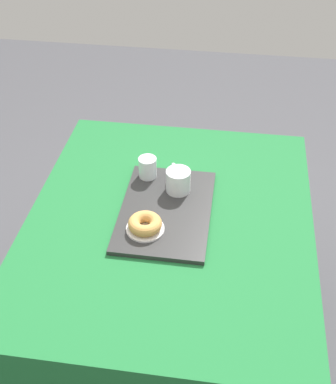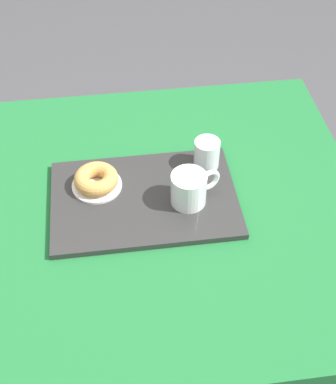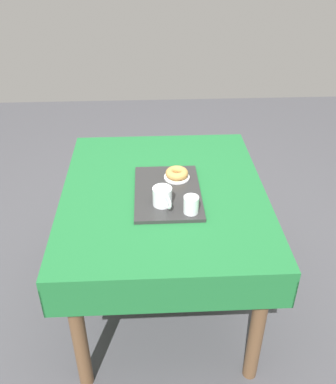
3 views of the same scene
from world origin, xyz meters
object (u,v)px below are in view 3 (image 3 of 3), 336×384
dining_table (164,207)px  tea_mug_left (163,197)px  serving_tray (168,192)px  water_glass_near (191,205)px  sugar_donut_left (177,173)px  donut_plate_left (177,177)px

dining_table → tea_mug_left: 0.20m
serving_tray → water_glass_near: (0.17, 0.09, 0.04)m
tea_mug_left → water_glass_near: size_ratio=1.63×
water_glass_near → sugar_donut_left: size_ratio=0.71×
serving_tray → donut_plate_left: 0.12m
serving_tray → water_glass_near: size_ratio=5.84×
serving_tray → tea_mug_left: 0.12m
dining_table → serving_tray: bearing=27.9°
tea_mug_left → donut_plate_left: tea_mug_left is taller
tea_mug_left → dining_table: bearing=175.7°
serving_tray → water_glass_near: bearing=28.4°
water_glass_near → sugar_donut_left: (-0.28, -0.04, -0.01)m
dining_table → tea_mug_left: size_ratio=9.15×
serving_tray → sugar_donut_left: 0.13m
water_glass_near → sugar_donut_left: water_glass_near is taller
tea_mug_left → water_glass_near: tea_mug_left is taller
serving_tray → tea_mug_left: (0.11, -0.03, 0.05)m
dining_table → sugar_donut_left: bearing=140.2°
tea_mug_left → sugar_donut_left: (-0.22, 0.08, -0.01)m
water_glass_near → sugar_donut_left: 0.28m
dining_table → serving_tray: (0.03, 0.02, 0.11)m
water_glass_near → tea_mug_left: bearing=-118.1°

